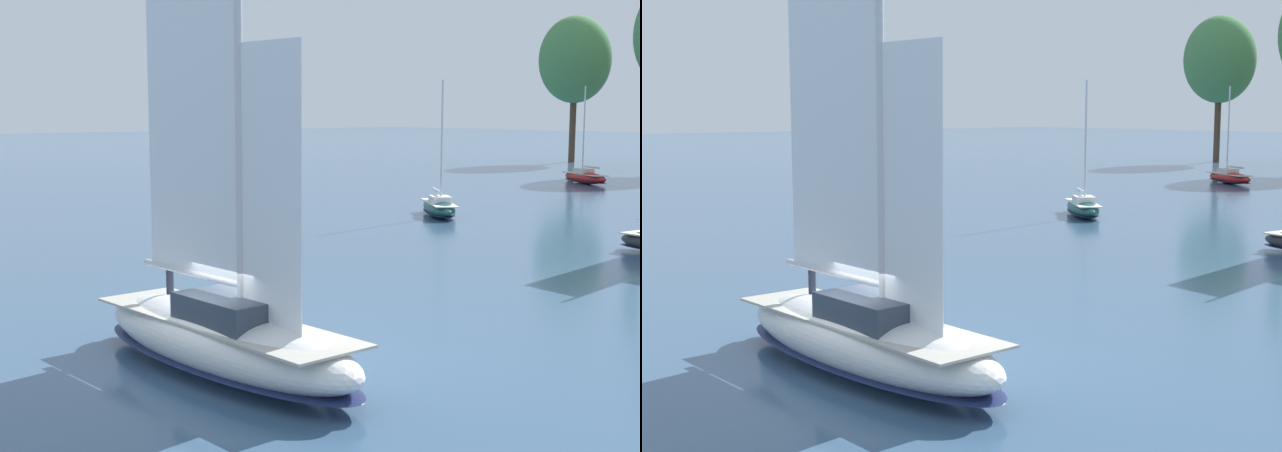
% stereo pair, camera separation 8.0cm
% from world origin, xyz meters
% --- Properties ---
extents(ground_plane, '(400.00, 400.00, 0.00)m').
position_xyz_m(ground_plane, '(0.00, 0.00, 0.00)').
color(ground_plane, '#385675').
extents(tree_shore_left, '(8.16, 8.16, 16.79)m').
position_xyz_m(tree_shore_left, '(-43.92, 77.43, 11.75)').
color(tree_shore_left, '#4C3828').
rests_on(tree_shore_left, ground).
extents(sailboat_main, '(9.50, 2.97, 12.93)m').
position_xyz_m(sailboat_main, '(0.01, 0.00, 1.03)').
color(sailboat_main, white).
rests_on(sailboat_main, ground).
extents(sailboat_moored_near_marina, '(5.53, 4.65, 7.84)m').
position_xyz_m(sailboat_moored_near_marina, '(-17.92, 26.87, 0.54)').
color(sailboat_moored_near_marina, '#194C47').
rests_on(sailboat_moored_near_marina, ground).
extents(sailboat_moored_far_slip, '(6.00, 3.99, 8.07)m').
position_xyz_m(sailboat_moored_far_slip, '(-25.65, 52.97, 0.55)').
color(sailboat_moored_far_slip, maroon).
rests_on(sailboat_moored_far_slip, ground).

